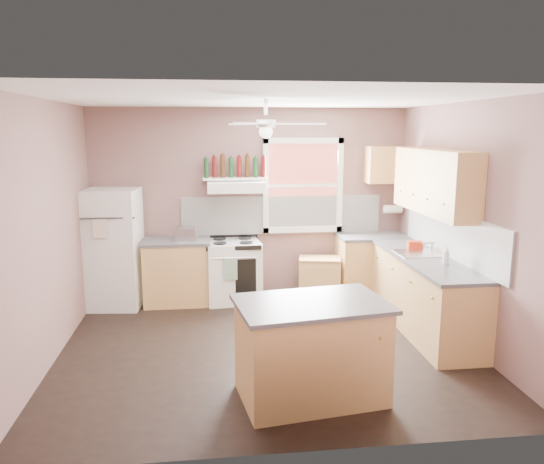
{
  "coord_description": "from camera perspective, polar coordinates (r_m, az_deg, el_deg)",
  "views": [
    {
      "loc": [
        -0.6,
        -5.55,
        2.38
      ],
      "look_at": [
        0.1,
        0.3,
        1.25
      ],
      "focal_mm": 35.0,
      "sensor_mm": 36.0,
      "label": 1
    }
  ],
  "objects": [
    {
      "name": "upper_cabinet_right",
      "position": [
        6.65,
        17.06,
        5.2
      ],
      "size": [
        0.33,
        1.8,
        0.76
      ],
      "primitive_type": "cube",
      "color": "tan",
      "rests_on": "wall_right"
    },
    {
      "name": "ceiling_fan_hub",
      "position": [
        5.58,
        -0.66,
        11.57
      ],
      "size": [
        0.2,
        0.2,
        0.08
      ],
      "primitive_type": "cylinder",
      "color": "white",
      "rests_on": "ceiling"
    },
    {
      "name": "wine_bottles",
      "position": [
        7.45,
        -3.99,
        6.97
      ],
      "size": [
        0.86,
        0.06,
        0.31
      ],
      "color": "#143819",
      "rests_on": "bottle_shelf"
    },
    {
      "name": "island_top",
      "position": [
        4.71,
        4.3,
        -7.74
      ],
      "size": [
        1.42,
        1.04,
        0.04
      ],
      "primitive_type": "cube",
      "rotation": [
        0.0,
        0.0,
        0.15
      ],
      "color": "#48484A",
      "rests_on": "island"
    },
    {
      "name": "stove",
      "position": [
        7.52,
        -4.19,
        -4.21
      ],
      "size": [
        0.79,
        0.7,
        0.86
      ],
      "primitive_type": "cube",
      "rotation": [
        0.0,
        0.0,
        0.08
      ],
      "color": "white",
      "rests_on": "floor"
    },
    {
      "name": "island",
      "position": [
        4.87,
        4.22,
        -12.76
      ],
      "size": [
        1.34,
        0.96,
        0.86
      ],
      "primitive_type": "cube",
      "rotation": [
        0.0,
        0.0,
        0.15
      ],
      "color": "tan",
      "rests_on": "floor"
    },
    {
      "name": "ceiling",
      "position": [
        5.59,
        -0.67,
        14.13
      ],
      "size": [
        4.5,
        4.5,
        0.0
      ],
      "primitive_type": "plane",
      "color": "white",
      "rests_on": "ground"
    },
    {
      "name": "wall_right",
      "position": [
        6.34,
        20.27,
        0.82
      ],
      "size": [
        0.05,
        4.0,
        2.7
      ],
      "primitive_type": "cube",
      "color": "#755450",
      "rests_on": "ground"
    },
    {
      "name": "faucet",
      "position": [
        6.78,
        16.83,
        -1.63
      ],
      "size": [
        0.03,
        0.03,
        0.14
      ],
      "primitive_type": "cylinder",
      "color": "silver",
      "rests_on": "sink"
    },
    {
      "name": "counter_left",
      "position": [
        7.42,
        -10.24,
        -0.99
      ],
      "size": [
        0.92,
        0.62,
        0.04
      ],
      "primitive_type": "cube",
      "color": "#48484A",
      "rests_on": "base_cabinet_left"
    },
    {
      "name": "wall_left",
      "position": [
        5.89,
        -23.23,
        -0.11
      ],
      "size": [
        0.05,
        4.0,
        2.7
      ],
      "primitive_type": "cube",
      "color": "#755450",
      "rests_on": "ground"
    },
    {
      "name": "red_caddy",
      "position": [
        6.97,
        15.13,
        -1.37
      ],
      "size": [
        0.2,
        0.15,
        0.1
      ],
      "primitive_type": "cube",
      "rotation": [
        0.0,
        0.0,
        -0.16
      ],
      "color": "#B1280F",
      "rests_on": "counter_right"
    },
    {
      "name": "backsplash_back",
      "position": [
        7.7,
        1.09,
        1.85
      ],
      "size": [
        2.9,
        0.03,
        0.55
      ],
      "primitive_type": "cube",
      "color": "white",
      "rests_on": "wall_back"
    },
    {
      "name": "bottle_shelf",
      "position": [
        7.46,
        -3.98,
        5.75
      ],
      "size": [
        0.9,
        0.26,
        0.03
      ],
      "primitive_type": "cube",
      "color": "white",
      "rests_on": "range_hood"
    },
    {
      "name": "window_view",
      "position": [
        7.69,
        3.32,
        5.02
      ],
      "size": [
        1.0,
        0.02,
        1.2
      ],
      "primitive_type": "cube",
      "color": "brown",
      "rests_on": "wall_back"
    },
    {
      "name": "paper_towel",
      "position": [
        7.96,
        12.86,
        2.42
      ],
      "size": [
        0.26,
        0.12,
        0.12
      ],
      "primitive_type": "cylinder",
      "rotation": [
        0.0,
        1.57,
        0.0
      ],
      "color": "white",
      "rests_on": "wall_back"
    },
    {
      "name": "base_cabinet_right",
      "position": [
        6.68,
        16.08,
        -6.57
      ],
      "size": [
        0.6,
        2.2,
        0.86
      ],
      "primitive_type": "cube",
      "color": "tan",
      "rests_on": "floor"
    },
    {
      "name": "counter_right",
      "position": [
        6.55,
        16.2,
        -2.82
      ],
      "size": [
        0.62,
        2.22,
        0.04
      ],
      "primitive_type": "cube",
      "color": "#48484A",
      "rests_on": "base_cabinet_right"
    },
    {
      "name": "soap_bottle",
      "position": [
        6.24,
        18.24,
        -2.41
      ],
      "size": [
        0.09,
        0.09,
        0.21
      ],
      "primitive_type": "imported",
      "rotation": [
        0.0,
        0.0,
        3.06
      ],
      "color": "silver",
      "rests_on": "counter_right"
    },
    {
      "name": "floor",
      "position": [
        6.07,
        -0.61,
        -12.23
      ],
      "size": [
        4.5,
        4.5,
        0.0
      ],
      "primitive_type": "plane",
      "color": "black",
      "rests_on": "ground"
    },
    {
      "name": "base_cabinet_left",
      "position": [
        7.52,
        -10.13,
        -4.34
      ],
      "size": [
        0.9,
        0.6,
        0.86
      ],
      "primitive_type": "cube",
      "color": "tan",
      "rests_on": "floor"
    },
    {
      "name": "cart",
      "position": [
        7.66,
        5.13,
        -5.01
      ],
      "size": [
        0.65,
        0.5,
        0.58
      ],
      "primitive_type": "cube",
      "rotation": [
        0.0,
        0.0,
        -0.2
      ],
      "color": "tan",
      "rests_on": "floor"
    },
    {
      "name": "range_hood",
      "position": [
        7.35,
        -3.92,
        4.89
      ],
      "size": [
        0.78,
        0.5,
        0.14
      ],
      "primitive_type": "cube",
      "color": "white",
      "rests_on": "wall_back"
    },
    {
      "name": "counter_corner",
      "position": [
        7.77,
        10.91,
        -0.48
      ],
      "size": [
        1.02,
        0.62,
        0.04
      ],
      "primitive_type": "cube",
      "color": "#48484A",
      "rests_on": "base_cabinet_corner"
    },
    {
      "name": "toaster",
      "position": [
        7.33,
        -9.23,
        -0.22
      ],
      "size": [
        0.29,
        0.19,
        0.18
      ],
      "primitive_type": "cube",
      "rotation": [
        0.0,
        0.0,
        -0.1
      ],
      "color": "silver",
      "rests_on": "counter_left"
    },
    {
      "name": "window_frame",
      "position": [
        7.67,
        3.36,
        5.0
      ],
      "size": [
        1.16,
        0.07,
        1.36
      ],
      "primitive_type": "cube",
      "color": "white",
      "rests_on": "wall_back"
    },
    {
      "name": "sink",
      "position": [
        6.73,
        15.55,
        -2.3
      ],
      "size": [
        0.55,
        0.45,
        0.03
      ],
      "primitive_type": "cube",
      "color": "silver",
      "rests_on": "counter_right"
    },
    {
      "name": "upper_cabinet_corner",
      "position": [
        7.83,
        12.3,
        7.09
      ],
      "size": [
        0.6,
        0.33,
        0.52
      ],
      "primitive_type": "cube",
      "color": "tan",
      "rests_on": "wall_back"
    },
    {
      "name": "base_cabinet_corner",
      "position": [
        7.87,
        10.79,
        -3.69
      ],
      "size": [
        1.0,
        0.6,
        0.86
      ],
      "primitive_type": "cube",
      "color": "tan",
      "rests_on": "floor"
    },
    {
      "name": "wall_back",
      "position": [
        7.67,
        -2.29,
        3.13
      ],
      "size": [
        4.5,
        0.05,
        2.7
      ],
      "primitive_type": "cube",
      "color": "#755450",
      "rests_on": "ground"
    },
    {
      "name": "refrigerator",
      "position": [
        7.49,
        -16.62,
        -1.72
      ],
      "size": [
        0.74,
        0.73,
        1.62
      ],
      "primitive_type": "cube",
      "rotation": [
        0.0,
        0.0,
        -0.1
      ],
      "color": "white",
      "rests_on": "floor"
    },
    {
      "name": "backsplash_right",
      "position": [
        6.61,
        18.69,
        -0.22
      ],
      "size": [
        0.03,
        2.6,
        0.55
      ],
      "primitive_type": "cube",
      "color": "white",
      "rests_on": "wall_right"
    }
  ]
}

